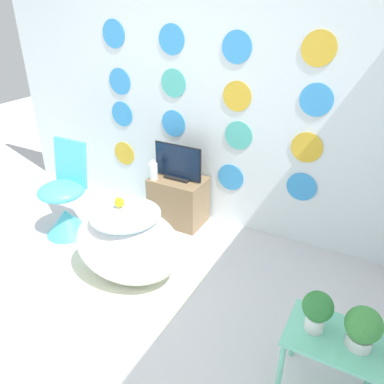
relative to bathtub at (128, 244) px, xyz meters
The scene contains 12 objects.
ground_plane 0.87m from the bathtub, 83.56° to the right, with size 12.00×12.00×0.00m, color silver.
wall_back_dotted 1.52m from the bathtub, 85.45° to the left, with size 4.70×0.05×2.60m.
rug 0.30m from the bathtub, 113.43° to the right, with size 1.20×0.84×0.01m.
bathtub is the anchor object (origin of this frame).
rubber_duck 0.35m from the bathtub, 153.16° to the left, with size 0.08×0.08×0.09m.
chair 0.94m from the bathtub, 166.79° to the left, with size 0.43×0.43×0.91m.
tv_cabinet 0.92m from the bathtub, 94.45° to the left, with size 0.53×0.37×0.48m.
tv 0.98m from the bathtub, 94.44° to the left, with size 0.50×0.12×0.35m.
vase 0.88m from the bathtub, 109.27° to the left, with size 0.09×0.09×0.19m.
side_table 1.66m from the bathtub, 10.75° to the right, with size 0.51×0.37×0.44m.
potted_plant_left 1.57m from the bathtub, 11.76° to the right, with size 0.16×0.16×0.25m.
potted_plant_right 1.79m from the bathtub, 10.21° to the right, with size 0.19×0.19×0.24m.
Camera 1 is at (1.55, -1.11, 2.05)m, focal length 35.00 mm.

